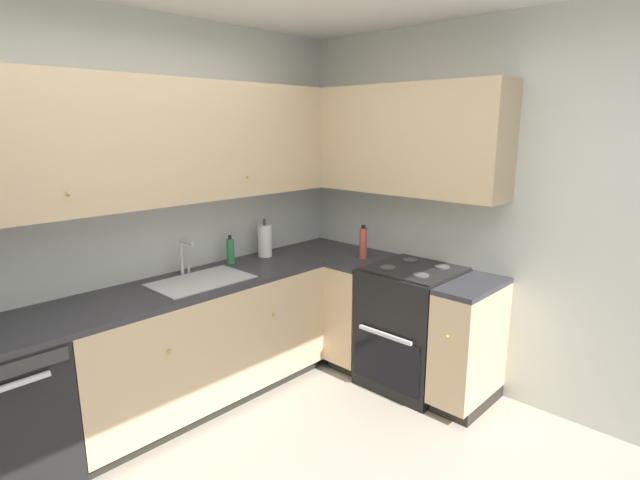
# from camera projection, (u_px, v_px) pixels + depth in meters

# --- Properties ---
(wall_back) EXTENTS (3.94, 0.05, 2.60)m
(wall_back) POSITION_uv_depth(u_px,v_px,m) (110.00, 222.00, 3.15)
(wall_back) COLOR silver
(wall_back) RESTS_ON ground_plane
(wall_right) EXTENTS (0.05, 3.32, 2.60)m
(wall_right) POSITION_uv_depth(u_px,v_px,m) (492.00, 214.00, 3.43)
(wall_right) COLOR silver
(wall_right) RESTS_ON ground_plane
(lower_cabinets_back) EXTENTS (1.83, 0.62, 0.85)m
(lower_cabinets_back) POSITION_uv_depth(u_px,v_px,m) (200.00, 344.00, 3.42)
(lower_cabinets_back) COLOR tan
(lower_cabinets_back) RESTS_ON ground_plane
(countertop_back) EXTENTS (3.03, 0.60, 0.03)m
(countertop_back) POSITION_uv_depth(u_px,v_px,m) (197.00, 283.00, 3.31)
(countertop_back) COLOR #2D2D33
(countertop_back) RESTS_ON lower_cabinets_back
(lower_cabinets_right) EXTENTS (0.62, 1.21, 0.85)m
(lower_cabinets_right) POSITION_uv_depth(u_px,v_px,m) (411.00, 329.00, 3.67)
(lower_cabinets_right) COLOR tan
(lower_cabinets_right) RESTS_ON ground_plane
(countertop_right) EXTENTS (0.60, 1.21, 0.03)m
(countertop_right) POSITION_uv_depth(u_px,v_px,m) (413.00, 272.00, 3.57)
(countertop_right) COLOR #2D2D33
(countertop_right) RESTS_ON lower_cabinets_right
(oven_range) EXTENTS (0.68, 0.62, 1.03)m
(oven_range) POSITION_uv_depth(u_px,v_px,m) (412.00, 326.00, 3.67)
(oven_range) COLOR black
(oven_range) RESTS_ON ground_plane
(upper_cabinets_back) EXTENTS (2.71, 0.34, 0.78)m
(upper_cabinets_back) POSITION_uv_depth(u_px,v_px,m) (154.00, 142.00, 3.09)
(upper_cabinets_back) COLOR tan
(upper_cabinets_right) EXTENTS (0.32, 1.76, 0.78)m
(upper_cabinets_right) POSITION_uv_depth(u_px,v_px,m) (392.00, 140.00, 3.68)
(upper_cabinets_right) COLOR tan
(sink) EXTENTS (0.64, 0.40, 0.10)m
(sink) POSITION_uv_depth(u_px,v_px,m) (202.00, 287.00, 3.31)
(sink) COLOR #B7B7BC
(sink) RESTS_ON countertop_back
(faucet) EXTENTS (0.07, 0.16, 0.25)m
(faucet) POSITION_uv_depth(u_px,v_px,m) (183.00, 254.00, 3.41)
(faucet) COLOR silver
(faucet) RESTS_ON countertop_back
(soap_bottle) EXTENTS (0.06, 0.06, 0.22)m
(soap_bottle) POSITION_uv_depth(u_px,v_px,m) (230.00, 251.00, 3.70)
(soap_bottle) COLOR #338C4C
(soap_bottle) RESTS_ON countertop_back
(paper_towel_roll) EXTENTS (0.11, 0.11, 0.31)m
(paper_towel_roll) POSITION_uv_depth(u_px,v_px,m) (265.00, 241.00, 3.91)
(paper_towel_roll) COLOR white
(paper_towel_roll) RESTS_ON countertop_back
(oil_bottle) EXTENTS (0.06, 0.06, 0.26)m
(oil_bottle) POSITION_uv_depth(u_px,v_px,m) (363.00, 243.00, 3.85)
(oil_bottle) COLOR #BF4C3F
(oil_bottle) RESTS_ON countertop_right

